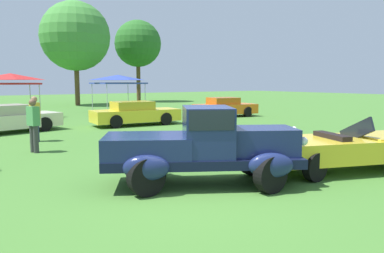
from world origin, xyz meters
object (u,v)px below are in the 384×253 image
(feature_pickup_truck, at_px, (204,145))
(canopy_tent_left_field, at_px, (10,78))
(canopy_tent_center_field, at_px, (118,79))
(show_car_orange, at_px, (225,107))
(spectator_between_cars, at_px, (35,117))
(show_car_yellow, at_px, (135,113))
(show_car_cream, at_px, (6,119))
(neighbor_convertible, at_px, (351,147))
(spectator_far_side, at_px, (33,124))

(feature_pickup_truck, relative_size, canopy_tent_left_field, 1.49)
(canopy_tent_center_field, bearing_deg, show_car_orange, -62.44)
(feature_pickup_truck, distance_m, show_car_orange, 15.92)
(spectator_between_cars, height_order, canopy_tent_left_field, canopy_tent_left_field)
(show_car_orange, xyz_separation_m, spectator_between_cars, (-12.17, -3.69, 0.31))
(show_car_yellow, height_order, canopy_tent_center_field, canopy_tent_center_field)
(canopy_tent_left_field, distance_m, canopy_tent_center_field, 7.62)
(spectator_between_cars, bearing_deg, feature_pickup_truck, -78.49)
(show_car_cream, relative_size, show_car_orange, 1.13)
(neighbor_convertible, distance_m, canopy_tent_center_field, 20.82)
(feature_pickup_truck, xyz_separation_m, spectator_far_side, (-2.22, 6.01, 0.05))
(show_car_yellow, bearing_deg, show_car_cream, 174.31)
(show_car_orange, distance_m, canopy_tent_center_field, 8.75)
(show_car_orange, relative_size, canopy_tent_left_field, 1.43)
(spectator_between_cars, bearing_deg, spectator_far_side, -103.02)
(feature_pickup_truck, height_order, show_car_orange, feature_pickup_truck)
(canopy_tent_left_field, bearing_deg, show_car_orange, -27.92)
(show_car_cream, relative_size, spectator_between_cars, 2.77)
(show_car_yellow, bearing_deg, canopy_tent_left_field, 123.49)
(canopy_tent_left_field, bearing_deg, show_car_cream, -101.02)
(spectator_between_cars, height_order, spectator_far_side, same)
(show_car_orange, distance_m, canopy_tent_left_field, 13.06)
(show_car_orange, bearing_deg, spectator_far_side, -154.81)
(spectator_between_cars, relative_size, canopy_tent_center_field, 0.52)
(neighbor_convertible, distance_m, spectator_far_side, 9.30)
(canopy_tent_left_field, bearing_deg, spectator_far_side, -96.06)
(feature_pickup_truck, bearing_deg, spectator_far_side, 110.25)
(feature_pickup_truck, xyz_separation_m, canopy_tent_left_field, (-0.94, 18.03, 1.56))
(neighbor_convertible, height_order, show_car_orange, neighbor_convertible)
(show_car_cream, xyz_separation_m, canopy_tent_left_field, (1.26, 6.45, 1.82))
(neighbor_convertible, xyz_separation_m, show_car_yellow, (-0.16, 11.99, 0.02))
(neighbor_convertible, relative_size, spectator_between_cars, 2.89)
(spectator_far_side, height_order, canopy_tent_center_field, canopy_tent_center_field)
(feature_pickup_truck, bearing_deg, show_car_yellow, 71.30)
(show_car_cream, xyz_separation_m, show_car_orange, (12.68, 0.40, -0.00))
(spectator_between_cars, bearing_deg, show_car_cream, 98.78)
(show_car_orange, distance_m, spectator_between_cars, 12.72)
(feature_pickup_truck, height_order, neighbor_convertible, feature_pickup_truck)
(feature_pickup_truck, distance_m, canopy_tent_center_field, 20.68)
(feature_pickup_truck, xyz_separation_m, spectator_between_cars, (-1.69, 8.29, 0.05))
(canopy_tent_left_field, height_order, canopy_tent_center_field, same)
(canopy_tent_left_field, relative_size, canopy_tent_center_field, 0.89)
(show_car_cream, height_order, canopy_tent_center_field, canopy_tent_center_field)
(spectator_between_cars, distance_m, canopy_tent_center_field, 14.03)
(show_car_cream, height_order, canopy_tent_left_field, canopy_tent_left_field)
(neighbor_convertible, bearing_deg, show_car_orange, 63.06)
(feature_pickup_truck, relative_size, show_car_cream, 0.92)
(show_car_yellow, relative_size, show_car_orange, 1.09)
(show_car_orange, distance_m, spectator_far_side, 14.04)
(show_car_cream, bearing_deg, show_car_orange, 1.81)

